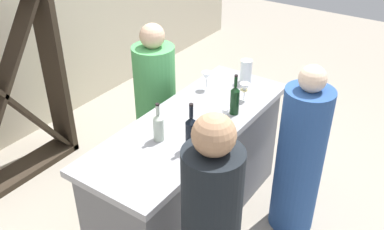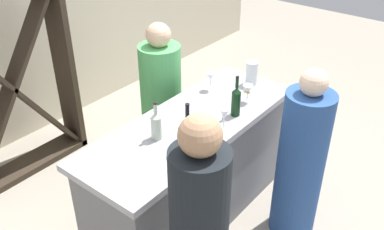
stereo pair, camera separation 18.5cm
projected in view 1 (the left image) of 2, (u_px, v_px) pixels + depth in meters
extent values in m
plane|color=#9E9384|center=(192.00, 216.00, 3.59)|extent=(12.00, 12.00, 0.00)
cube|color=slate|center=(192.00, 175.00, 3.36)|extent=(1.78, 0.60, 0.89)
cube|color=#99999E|center=(192.00, 124.00, 3.11)|extent=(1.86, 0.68, 0.05)
cube|color=#33281E|center=(54.00, 70.00, 4.02)|extent=(0.06, 0.28, 1.73)
cube|color=#33281E|center=(21.00, 171.00, 4.05)|extent=(1.20, 0.28, 0.06)
cube|color=#33281E|center=(0.00, 94.00, 3.62)|extent=(1.11, 0.20, 1.63)
cube|color=#33281E|center=(0.00, 94.00, 3.62)|extent=(1.11, 0.20, 1.63)
cylinder|color=#B7C6B2|center=(159.00, 129.00, 2.86)|extent=(0.07, 0.07, 0.17)
cone|color=#B7C6B2|center=(158.00, 116.00, 2.81)|extent=(0.07, 0.07, 0.03)
cylinder|color=#B7C6B2|center=(158.00, 110.00, 2.78)|extent=(0.03, 0.03, 0.07)
cylinder|color=black|center=(157.00, 104.00, 2.76)|extent=(0.03, 0.03, 0.01)
cylinder|color=black|center=(191.00, 136.00, 2.76)|extent=(0.08, 0.08, 0.20)
cone|color=black|center=(191.00, 120.00, 2.69)|extent=(0.08, 0.08, 0.04)
cylinder|color=black|center=(191.00, 111.00, 2.66)|extent=(0.03, 0.03, 0.08)
cylinder|color=black|center=(191.00, 105.00, 2.64)|extent=(0.03, 0.03, 0.01)
cylinder|color=black|center=(235.00, 102.00, 3.14)|extent=(0.07, 0.07, 0.19)
cone|color=black|center=(235.00, 89.00, 3.09)|extent=(0.07, 0.07, 0.04)
cylinder|color=black|center=(236.00, 82.00, 3.06)|extent=(0.02, 0.02, 0.08)
cylinder|color=black|center=(236.00, 76.00, 3.03)|extent=(0.03, 0.03, 0.01)
cylinder|color=white|center=(224.00, 127.00, 3.02)|extent=(0.06, 0.06, 0.00)
cylinder|color=white|center=(224.00, 123.00, 3.01)|extent=(0.01, 0.01, 0.07)
cone|color=white|center=(225.00, 113.00, 2.96)|extent=(0.06, 0.06, 0.09)
cylinder|color=white|center=(244.00, 100.00, 3.36)|extent=(0.06, 0.06, 0.00)
cylinder|color=white|center=(244.00, 96.00, 3.35)|extent=(0.01, 0.01, 0.06)
cone|color=white|center=(245.00, 88.00, 3.31)|extent=(0.08, 0.08, 0.08)
cone|color=beige|center=(244.00, 91.00, 3.33)|extent=(0.07, 0.07, 0.03)
cylinder|color=white|center=(206.00, 89.00, 3.53)|extent=(0.07, 0.07, 0.00)
cylinder|color=white|center=(206.00, 84.00, 3.50)|extent=(0.01, 0.01, 0.08)
cone|color=white|center=(206.00, 76.00, 3.47)|extent=(0.08, 0.08, 0.07)
cylinder|color=silver|center=(246.00, 71.00, 3.58)|extent=(0.10, 0.10, 0.20)
cylinder|color=#284C8C|center=(299.00, 162.00, 3.23)|extent=(0.45, 0.45, 1.22)
sphere|color=beige|center=(313.00, 79.00, 2.86)|extent=(0.19, 0.19, 0.19)
sphere|color=tan|center=(214.00, 135.00, 2.04)|extent=(0.22, 0.22, 0.22)
cylinder|color=#4CA559|center=(156.00, 111.00, 3.85)|extent=(0.46, 0.46, 1.24)
sphere|color=#D8AD8C|center=(152.00, 36.00, 3.48)|extent=(0.21, 0.21, 0.21)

